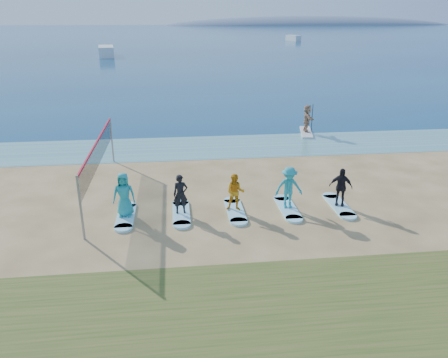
{
  "coord_description": "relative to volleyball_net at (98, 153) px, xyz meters",
  "views": [
    {
      "loc": [
        -3.33,
        -15.36,
        7.76
      ],
      "look_at": [
        -1.3,
        2.0,
        1.1
      ],
      "focal_mm": 35.0,
      "sensor_mm": 36.0,
      "label": 1
    }
  ],
  "objects": [
    {
      "name": "surfboard_2",
      "position": [
        5.82,
        -2.79,
        -1.86
      ],
      "size": [
        0.7,
        2.2,
        0.09
      ],
      "primitive_type": "cube",
      "color": "#A4EDFF",
      "rests_on": "ground"
    },
    {
      "name": "surfboard_1",
      "position": [
        3.57,
        -2.79,
        -1.86
      ],
      "size": [
        0.7,
        2.2,
        0.09
      ],
      "primitive_type": "cube",
      "color": "#A4EDFF",
      "rests_on": "ground"
    },
    {
      "name": "volleyball_net",
      "position": [
        0.0,
        0.0,
        0.0
      ],
      "size": [
        0.09,
        9.09,
        2.5
      ],
      "rotation": [
        0.0,
        0.0,
        -0.0
      ],
      "color": "gray",
      "rests_on": "ground"
    },
    {
      "name": "student_0",
      "position": [
        1.33,
        -2.79,
        -0.91
      ],
      "size": [
        0.92,
        0.64,
        1.81
      ],
      "primitive_type": "imported",
      "rotation": [
        0.0,
        0.0,
        -0.07
      ],
      "color": "teal",
      "rests_on": "surfboard_0"
    },
    {
      "name": "ocean",
      "position": [
        6.77,
        156.2,
        -1.9
      ],
      "size": [
        600.0,
        600.0,
        0.0
      ],
      "primitive_type": "plane",
      "color": "navy",
      "rests_on": "ground"
    },
    {
      "name": "student_1",
      "position": [
        3.57,
        -2.79,
        -1.0
      ],
      "size": [
        0.63,
        0.44,
        1.63
      ],
      "primitive_type": "imported",
      "rotation": [
        0.0,
        0.0,
        0.09
      ],
      "color": "black",
      "rests_on": "surfboard_1"
    },
    {
      "name": "surfboard_3",
      "position": [
        8.06,
        -2.79,
        -1.86
      ],
      "size": [
        0.7,
        2.2,
        0.09
      ],
      "primitive_type": "cube",
      "color": "#A4EDFF",
      "rests_on": "ground"
    },
    {
      "name": "boat_offshore_b",
      "position": [
        39.84,
        114.18,
        -1.9
      ],
      "size": [
        3.73,
        5.64,
        1.6
      ],
      "primitive_type": "cube",
      "rotation": [
        0.0,
        0.0,
        0.37
      ],
      "color": "silver",
      "rests_on": "ground"
    },
    {
      "name": "student_2",
      "position": [
        5.82,
        -2.79,
        -1.03
      ],
      "size": [
        0.86,
        0.73,
        1.57
      ],
      "primitive_type": "imported",
      "rotation": [
        0.0,
        0.0,
        -0.2
      ],
      "color": "orange",
      "rests_on": "surfboard_2"
    },
    {
      "name": "surfboard_0",
      "position": [
        1.33,
        -2.79,
        -1.86
      ],
      "size": [
        0.7,
        2.2,
        0.09
      ],
      "primitive_type": "cube",
      "color": "#A4EDFF",
      "rests_on": "ground"
    },
    {
      "name": "ground",
      "position": [
        6.77,
        -3.8,
        -1.9
      ],
      "size": [
        600.0,
        600.0,
        0.0
      ],
      "primitive_type": "plane",
      "color": "tan",
      "rests_on": "ground"
    },
    {
      "name": "boat_offshore_a",
      "position": [
        -8.86,
        69.09,
        -1.9
      ],
      "size": [
        3.84,
        8.76,
        1.9
      ],
      "primitive_type": "cube",
      "rotation": [
        0.0,
        0.0,
        0.14
      ],
      "color": "silver",
      "rests_on": "ground"
    },
    {
      "name": "paddleboard",
      "position": [
        12.47,
        9.27,
        -1.84
      ],
      "size": [
        1.32,
        3.08,
        0.12
      ],
      "primitive_type": "cube",
      "rotation": [
        0.0,
        0.0,
        -0.21
      ],
      "color": "silver",
      "rests_on": "ground"
    },
    {
      "name": "island_ridge",
      "position": [
        101.77,
        296.2,
        -1.9
      ],
      "size": [
        220.0,
        56.0,
        18.0
      ],
      "primitive_type": "ellipsoid",
      "color": "slate",
      "rests_on": "ground"
    },
    {
      "name": "student_3",
      "position": [
        8.06,
        -2.79,
        -0.92
      ],
      "size": [
        1.16,
        0.68,
        1.78
      ],
      "primitive_type": "imported",
      "rotation": [
        0.0,
        0.0,
        0.02
      ],
      "color": "teal",
      "rests_on": "surfboard_3"
    },
    {
      "name": "surfboard_4",
      "position": [
        10.3,
        -2.79,
        -1.86
      ],
      "size": [
        0.7,
        2.2,
        0.09
      ],
      "primitive_type": "cube",
      "color": "#A4EDFF",
      "rests_on": "ground"
    },
    {
      "name": "shallow_water",
      "position": [
        6.77,
        6.7,
        -1.9
      ],
      "size": [
        600.0,
        600.0,
        0.0
      ],
      "primitive_type": "plane",
      "color": "teal",
      "rests_on": "ground"
    },
    {
      "name": "student_4",
      "position": [
        10.3,
        -2.79,
        -0.99
      ],
      "size": [
        1.04,
        0.72,
        1.64
      ],
      "primitive_type": "imported",
      "rotation": [
        0.0,
        0.0,
        -0.37
      ],
      "color": "black",
      "rests_on": "surfboard_4"
    },
    {
      "name": "paddleboarder",
      "position": [
        12.47,
        9.27,
        -0.86
      ],
      "size": [
        0.62,
        1.73,
        1.84
      ],
      "primitive_type": "imported",
      "rotation": [
        0.0,
        0.0,
        1.53
      ],
      "color": "tan",
      "rests_on": "paddleboard"
    }
  ]
}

